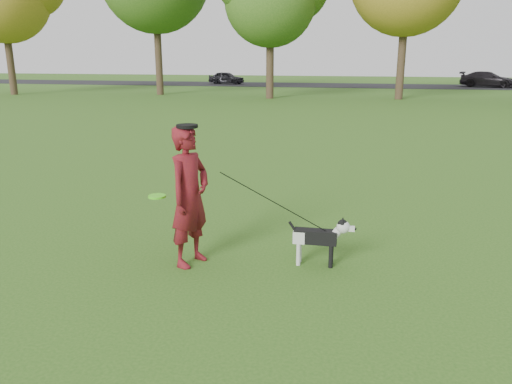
% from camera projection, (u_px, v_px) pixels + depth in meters
% --- Properties ---
extents(ground, '(120.00, 120.00, 0.00)m').
position_uv_depth(ground, '(233.00, 258.00, 6.92)').
color(ground, '#285116').
rests_on(ground, ground).
extents(road, '(120.00, 7.00, 0.02)m').
position_uv_depth(road, '(342.00, 85.00, 44.68)').
color(road, black).
rests_on(road, ground).
extents(man, '(0.65, 0.79, 1.87)m').
position_uv_depth(man, '(190.00, 196.00, 6.52)').
color(man, '#570C20').
rests_on(man, ground).
extents(dog, '(0.90, 0.18, 0.68)m').
position_uv_depth(dog, '(321.00, 236.00, 6.59)').
color(dog, black).
rests_on(dog, ground).
extents(car_left, '(3.45, 1.73, 1.13)m').
position_uv_depth(car_left, '(227.00, 78.00, 46.58)').
color(car_left, black).
rests_on(car_left, road).
extents(car_right, '(4.78, 3.13, 1.29)m').
position_uv_depth(car_right, '(488.00, 79.00, 42.15)').
color(car_right, black).
rests_on(car_right, road).
extents(man_held_items, '(2.35, 0.52, 1.42)m').
position_uv_depth(man_held_items, '(275.00, 203.00, 6.41)').
color(man_held_items, '#51E31C').
rests_on(man_held_items, ground).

